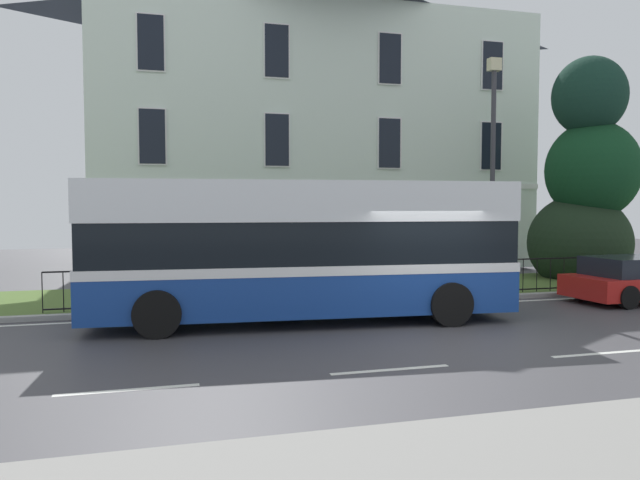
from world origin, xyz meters
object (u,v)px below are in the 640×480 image
Objects in this scene: single_decker_bus at (302,248)px; parked_hatchback_00 at (638,280)px; georgian_townhouse at (304,126)px; evergreen_tree at (586,191)px; street_lamp_post at (493,158)px; litter_bin at (271,276)px.

single_decker_bus is 9.50m from parked_hatchback_00.
georgian_townhouse reaches higher than parked_hatchback_00.
single_decker_bus is (-3.12, -12.53, -4.39)m from georgian_townhouse.
parked_hatchback_00 is (-1.62, -4.15, -2.50)m from evergreen_tree.
litter_bin is (-6.61, 0.03, -3.27)m from street_lamp_post.
street_lamp_post reaches higher than litter_bin.
georgian_townhouse is 10.62m from street_lamp_post.
evergreen_tree is 1.18× the size of street_lamp_post.
single_decker_bus is 8.01× the size of litter_bin.
single_decker_bus is 1.41× the size of street_lamp_post.
single_decker_bus reaches higher than parked_hatchback_00.
street_lamp_post is 5.67× the size of litter_bin.
street_lamp_post is at bearing 26.68° from single_decker_bus.
parked_hatchback_00 is 3.40× the size of litter_bin.
georgian_townhouse is 14.85m from parked_hatchback_00.
georgian_townhouse reaches higher than street_lamp_post.
georgian_townhouse is at bearing 108.29° from street_lamp_post.
street_lamp_post is (-3.04, 2.40, 3.39)m from parked_hatchback_00.
litter_bin is at bearing -171.30° from evergreen_tree.
single_decker_bus is at bearing -158.38° from evergreen_tree.
parked_hatchback_00 is 0.60× the size of street_lamp_post.
evergreen_tree is 5.11m from parked_hatchback_00.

